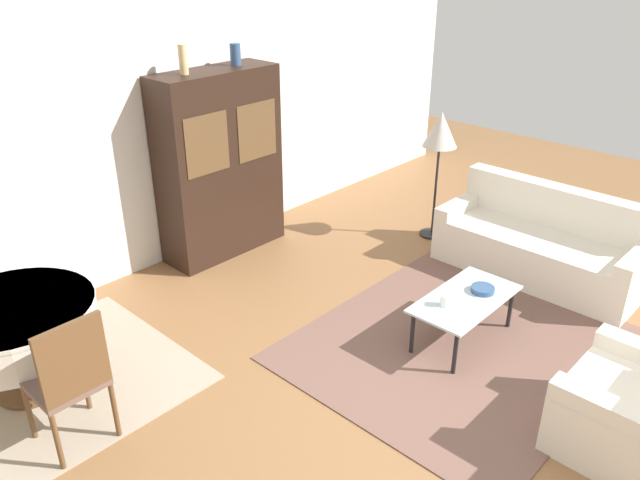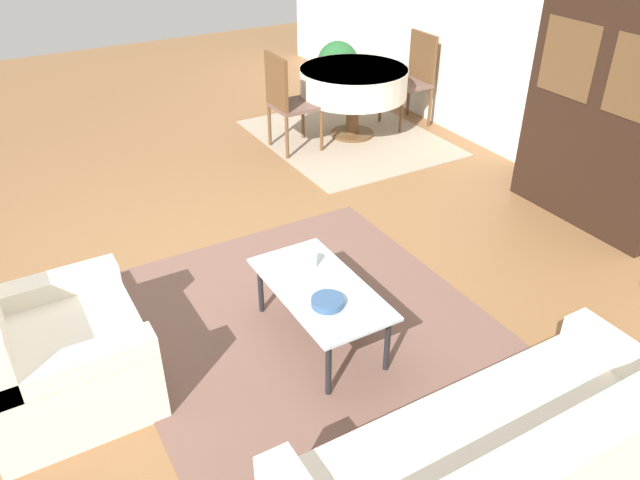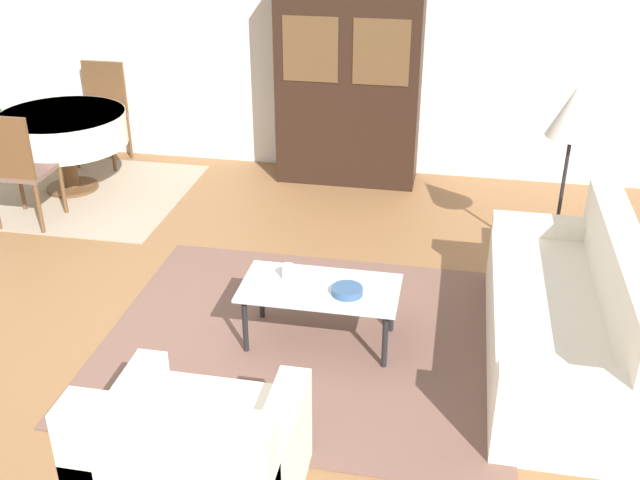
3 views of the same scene
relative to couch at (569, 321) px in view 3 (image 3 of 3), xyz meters
name	(u,v)px [view 3 (image 3 of 3)]	position (x,y,z in m)	size (l,w,h in m)	color
ground_plane	(142,371)	(-2.57, -0.57, -0.31)	(14.00, 14.00, 0.00)	brown
wall_back	(276,31)	(-2.57, 3.06, 1.04)	(10.00, 0.06, 2.70)	silver
area_rug	(306,340)	(-1.63, -0.07, -0.31)	(2.63, 2.26, 0.01)	brown
dining_rug	(73,192)	(-4.31, 1.91, -0.31)	(2.13, 1.75, 0.01)	gray
couch	(569,321)	(0.00, 0.00, 0.00)	(0.82, 1.97, 0.87)	silver
armchair	(195,464)	(-1.84, -1.57, 0.00)	(0.92, 0.86, 0.84)	silver
coffee_table	(320,293)	(-1.54, -0.05, 0.06)	(1.01, 0.52, 0.41)	black
display_cabinet	(349,81)	(-1.80, 2.77, 0.66)	(1.33, 0.48, 1.94)	black
dining_table	(63,130)	(-4.34, 1.98, 0.29)	(1.15, 1.15, 0.74)	brown
dining_chair_near	(17,164)	(-4.34, 1.18, 0.25)	(0.44, 0.44, 1.00)	brown
dining_chair_far	(102,107)	(-4.34, 2.78, 0.25)	(0.44, 0.44, 1.00)	brown
floor_lamp	(574,118)	(0.03, 1.30, 0.88)	(0.37, 0.37, 1.43)	black
cup	(288,272)	(-1.76, 0.01, 0.15)	(0.08, 0.08, 0.10)	white
bowl	(347,291)	(-1.36, -0.10, 0.13)	(0.20, 0.20, 0.05)	#33517A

